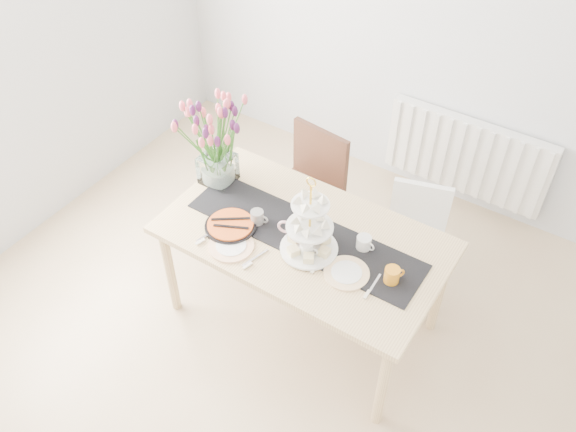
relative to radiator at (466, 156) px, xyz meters
The scene contains 16 objects.
room_shell 2.40m from the radiator, 102.86° to the right, with size 4.50×4.50×4.50m.
radiator is the anchor object (origin of this frame).
dining_table 1.64m from the radiator, 104.83° to the right, with size 1.60×0.90×0.75m.
chair_brown 1.21m from the radiator, 129.66° to the right, with size 0.48×0.48×0.88m.
chair_white 0.89m from the radiator, 89.83° to the right, with size 0.48×0.48×0.75m.
table_runner 1.65m from the radiator, 104.83° to the right, with size 1.40×0.35×0.01m, color black.
tulip_vase 1.95m from the radiator, 127.19° to the right, with size 0.68×0.68×0.59m.
cake_stand 1.74m from the radiator, 101.33° to the right, with size 0.32×0.32×0.47m.
teapot 1.71m from the radiator, 104.31° to the right, with size 0.25×0.21×0.17m, color silver, non-canonical shape.
cream_jug 1.52m from the radiator, 93.48° to the right, with size 0.08×0.08×0.08m, color silver.
tart_tin 1.95m from the radiator, 114.39° to the right, with size 0.29×0.29×0.04m.
mug_grey 1.81m from the radiator, 112.89° to the right, with size 0.07×0.07×0.09m, color gray.
mug_white 1.76m from the radiator, 100.92° to the right, with size 0.08×0.08×0.09m, color white.
mug_orange 1.66m from the radiator, 84.92° to the right, with size 0.08×0.08×0.10m, color orange.
plate_left 2.02m from the radiator, 110.69° to the right, with size 0.25×0.25×0.01m, color white.
plate_right 1.72m from the radiator, 92.57° to the right, with size 0.24×0.24×0.01m, color white.
Camera 1 is at (1.31, -1.43, 3.20)m, focal length 38.00 mm.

